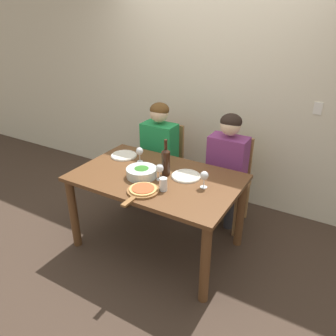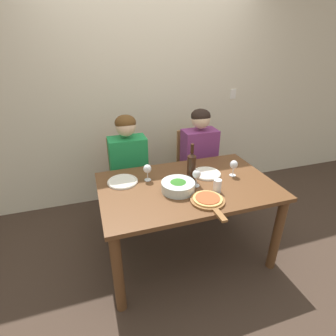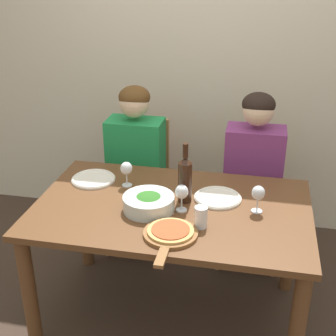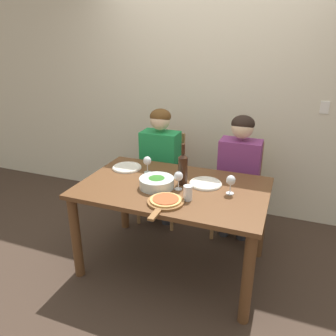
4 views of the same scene
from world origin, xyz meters
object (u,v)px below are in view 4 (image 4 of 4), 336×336
at_px(person_man, 239,167).
at_px(pizza_on_board, 165,202).
at_px(water_tumbler, 188,193).
at_px(dinner_plate_right, 206,183).
at_px(dinner_plate_left, 127,167).
at_px(broccoli_bowl, 157,183).
at_px(chair_right, 239,185).
at_px(chair_left, 164,174).
at_px(wine_glass_centre, 178,177).
at_px(wine_glass_right, 231,181).
at_px(wine_glass_left, 147,162).
at_px(wine_bottle, 183,168).
at_px(person_woman, 160,157).

xyz_separation_m(person_man, pizza_on_board, (-0.36, -0.97, 0.04)).
bearing_deg(water_tumbler, person_man, 74.88).
bearing_deg(dinner_plate_right, dinner_plate_left, 173.62).
distance_m(person_man, broccoli_bowl, 0.91).
distance_m(chair_right, pizza_on_board, 1.17).
xyz_separation_m(chair_left, dinner_plate_right, (0.63, -0.66, 0.27)).
bearing_deg(chair_left, broccoli_bowl, -71.87).
distance_m(wine_glass_centre, water_tumbler, 0.19).
distance_m(wine_glass_right, wine_glass_centre, 0.40).
bearing_deg(wine_glass_centre, chair_left, 118.71).
bearing_deg(dinner_plate_right, water_tumbler, -99.65).
bearing_deg(chair_left, wine_glass_left, -81.95).
relative_size(wine_glass_left, wine_glass_right, 1.00).
distance_m(person_man, dinner_plate_right, 0.58).
distance_m(broccoli_bowl, water_tumbler, 0.32).
height_order(broccoli_bowl, wine_glass_left, wine_glass_left).
distance_m(broccoli_bowl, wine_glass_right, 0.58).
height_order(chair_right, wine_glass_centre, chair_right).
xyz_separation_m(person_man, wine_glass_centre, (-0.35, -0.71, 0.13)).
relative_size(broccoli_bowl, water_tumbler, 2.45).
xyz_separation_m(wine_glass_right, wine_glass_centre, (-0.39, -0.07, 0.00)).
height_order(person_man, dinner_plate_left, person_man).
relative_size(broccoli_bowl, wine_glass_centre, 1.83).
bearing_deg(wine_bottle, wine_glass_left, 162.60).
height_order(chair_left, wine_glass_centre, chair_left).
xyz_separation_m(broccoli_bowl, wine_glass_centre, (0.17, 0.03, 0.06)).
bearing_deg(wine_glass_centre, water_tumbler, -49.23).
distance_m(chair_left, water_tumbler, 1.17).
bearing_deg(wine_bottle, broccoli_bowl, -141.31).
relative_size(person_woman, dinner_plate_left, 4.65).
bearing_deg(wine_bottle, chair_right, 63.57).
height_order(wine_bottle, wine_glass_left, wine_bottle).
distance_m(chair_right, broccoli_bowl, 1.05).
distance_m(person_woman, person_man, 0.81).
bearing_deg(chair_right, chair_left, 180.00).
relative_size(wine_bottle, wine_glass_left, 2.26).
distance_m(dinner_plate_left, dinner_plate_right, 0.77).
xyz_separation_m(person_woman, dinner_plate_right, (0.63, -0.55, 0.03)).
distance_m(chair_left, dinner_plate_left, 0.65).
distance_m(person_woman, broccoli_bowl, 0.79).
relative_size(pizza_on_board, wine_glass_right, 2.71).
relative_size(chair_right, person_man, 0.77).
bearing_deg(chair_left, person_man, -7.98).
relative_size(person_woman, pizza_on_board, 3.00).
xyz_separation_m(wine_glass_left, water_tumbler, (0.49, -0.37, -0.05)).
xyz_separation_m(person_woman, person_man, (0.81, 0.00, 0.00)).
bearing_deg(wine_glass_left, dinner_plate_right, -5.99).
distance_m(chair_left, wine_glass_centre, 1.01).
height_order(chair_left, broccoli_bowl, chair_left).
relative_size(wine_bottle, dinner_plate_left, 1.29).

